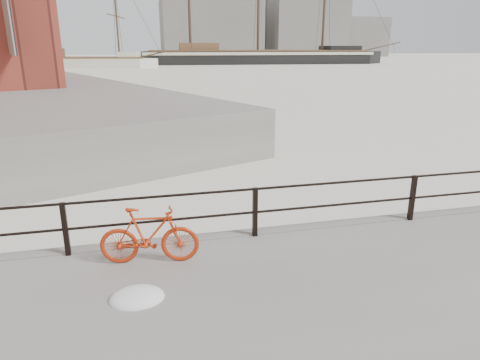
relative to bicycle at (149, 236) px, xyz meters
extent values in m
plane|color=white|center=(5.56, 0.78, -0.86)|extent=(400.00, 400.00, 0.00)
imported|color=#B22A0B|center=(0.00, 0.00, 0.00)|extent=(1.71, 0.52, 1.02)
ellipsoid|color=white|center=(-0.25, -1.10, -0.36)|extent=(0.82, 0.65, 0.29)
cube|color=gray|center=(25.56, 140.78, 8.14)|extent=(32.00, 18.00, 18.00)
cube|color=gray|center=(60.56, 145.78, 11.14)|extent=(26.00, 20.00, 24.00)
cube|color=gray|center=(83.56, 150.78, 6.14)|extent=(20.00, 16.00, 14.00)
camera|label=1|loc=(-0.05, -6.88, 3.11)|focal=32.00mm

